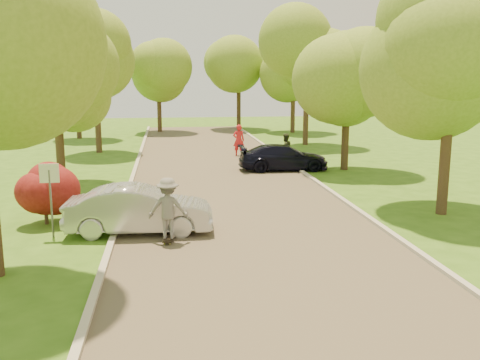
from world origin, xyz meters
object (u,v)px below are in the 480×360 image
skateboarder (168,208)px  person_olive (285,149)px  longboard (169,238)px  silver_sedan (140,210)px  person_striped (239,140)px  street_sign (50,185)px  dark_sedan (283,157)px

skateboarder → person_olive: (6.26, 12.89, -0.16)m
longboard → person_olive: (6.26, 12.89, 0.73)m
silver_sedan → skateboarder: (0.84, -1.00, 0.27)m
person_striped → person_olive: person_striped is taller
silver_sedan → person_striped: (5.06, 15.35, 0.21)m
skateboarder → person_olive: 14.33m
street_sign → person_olive: street_sign is taller
street_sign → person_olive: bearing=51.3°
person_striped → person_olive: 4.01m
silver_sedan → person_olive: size_ratio=2.64×
dark_sedan → longboard: size_ratio=4.86×
dark_sedan → person_olive: size_ratio=2.71×
longboard → dark_sedan: bearing=-108.7°
silver_sedan → person_striped: bearing=-15.4°
silver_sedan → longboard: (0.84, -1.00, -0.62)m
silver_sedan → dark_sedan: 12.07m
silver_sedan → person_olive: (7.10, 11.89, 0.11)m
skateboarder → person_olive: size_ratio=1.06×
street_sign → skateboarder: bearing=-14.9°
dark_sedan → longboard: 12.53m
silver_sedan → dark_sedan: silver_sedan is taller
person_striped → street_sign: bearing=66.0°
person_striped → silver_sedan: bearing=73.9°
longboard → person_striped: person_striped is taller
dark_sedan → person_striped: 5.46m
street_sign → dark_sedan: street_sign is taller
street_sign → dark_sedan: size_ratio=0.49×
person_striped → longboard: bearing=77.6°
dark_sedan → person_striped: person_striped is taller
silver_sedan → person_striped: size_ratio=2.35×
skateboarder → person_olive: skateboarder is taller
dark_sedan → person_olive: bearing=-14.5°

